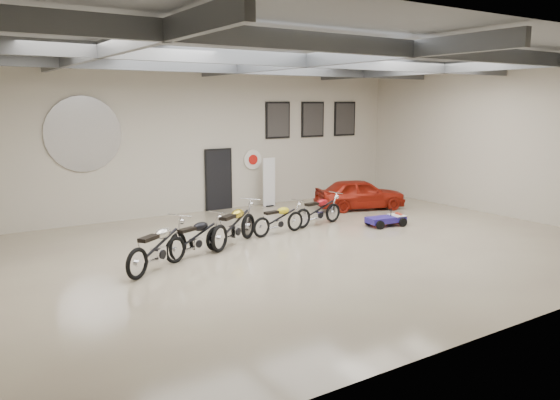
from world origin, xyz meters
TOP-DOWN VIEW (x-y plane):
  - floor at (0.00, 0.00)m, footprint 16.00×12.00m
  - ceiling at (0.00, 0.00)m, footprint 16.00×12.00m
  - back_wall at (0.00, 6.00)m, footprint 16.00×0.02m
  - right_wall at (8.00, 0.00)m, footprint 0.02×12.00m
  - ceiling_beams at (0.00, 0.00)m, footprint 15.80×11.80m
  - door at (0.50, 5.95)m, footprint 0.92×0.08m
  - logo_plaque at (-4.00, 5.95)m, footprint 2.30×0.06m
  - poster_left at (3.00, 5.96)m, footprint 1.05×0.08m
  - poster_mid at (4.60, 5.96)m, footprint 1.05×0.08m
  - poster_right at (6.20, 5.96)m, footprint 1.05×0.08m
  - oil_sign at (1.90, 5.95)m, footprint 0.72×0.10m
  - banner_stand at (2.32, 5.50)m, footprint 0.49×0.20m
  - motorcycle_silver at (-3.86, 0.31)m, footprint 2.18×1.75m
  - motorcycle_black at (-2.69, 0.85)m, footprint 2.04×1.25m
  - motorcycle_gold at (-1.37, 1.31)m, footprint 2.21×1.74m
  - motorcycle_yellow at (0.28, 1.69)m, footprint 1.85×0.76m
  - motorcycle_red at (1.93, 2.01)m, footprint 1.93×0.83m
  - go_kart at (3.73, 0.76)m, footprint 1.59×0.86m
  - vintage_car at (4.76, 3.30)m, footprint 2.21×3.44m

SIDE VIEW (x-z plane):
  - floor at x=0.00m, z-range -0.01..0.01m
  - go_kart at x=3.73m, z-range 0.00..0.55m
  - motorcycle_yellow at x=0.28m, z-range 0.00..0.93m
  - motorcycle_red at x=1.93m, z-range 0.00..0.97m
  - motorcycle_black at x=-2.69m, z-range 0.00..1.01m
  - vintage_car at x=4.76m, z-range 0.00..1.09m
  - motorcycle_silver at x=-3.86m, z-range 0.00..1.13m
  - motorcycle_gold at x=-1.37m, z-range 0.00..1.14m
  - banner_stand at x=2.32m, z-range 0.00..1.81m
  - door at x=0.50m, z-range 0.00..2.10m
  - oil_sign at x=1.90m, z-range 1.34..2.06m
  - back_wall at x=0.00m, z-range 0.00..5.00m
  - right_wall at x=8.00m, z-range 0.00..5.00m
  - logo_plaque at x=-4.00m, z-range 2.22..3.38m
  - poster_left at x=3.00m, z-range 2.42..3.78m
  - poster_mid at x=4.60m, z-range 2.42..3.78m
  - poster_right at x=6.20m, z-range 2.42..3.78m
  - ceiling_beams at x=0.00m, z-range 4.59..4.91m
  - ceiling at x=0.00m, z-range 5.00..5.00m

